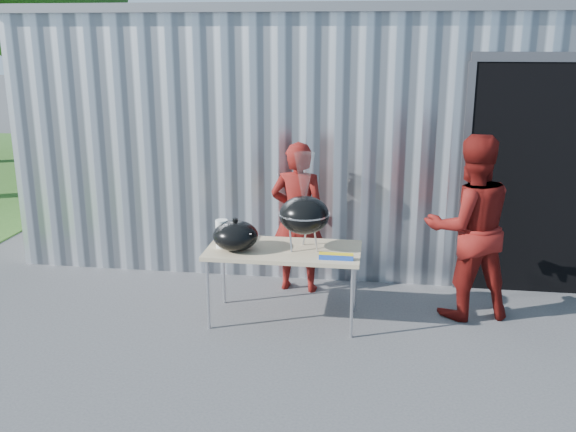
% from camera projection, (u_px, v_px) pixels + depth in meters
% --- Properties ---
extents(ground, '(80.00, 80.00, 0.00)m').
position_uv_depth(ground, '(249.00, 342.00, 5.98)').
color(ground, '#434346').
extents(building, '(8.20, 6.20, 3.10)m').
position_uv_depth(building, '(366.00, 118.00, 9.81)').
color(building, silver).
rests_on(building, ground).
extents(folding_table, '(1.50, 0.75, 0.75)m').
position_uv_depth(folding_table, '(284.00, 252.00, 6.28)').
color(folding_table, tan).
rests_on(folding_table, ground).
extents(kettle_grill, '(0.49, 0.49, 0.95)m').
position_uv_depth(kettle_grill, '(304.00, 208.00, 6.13)').
color(kettle_grill, black).
rests_on(kettle_grill, folding_table).
extents(grill_lid, '(0.44, 0.44, 0.32)m').
position_uv_depth(grill_lid, '(236.00, 236.00, 6.19)').
color(grill_lid, black).
rests_on(grill_lid, folding_table).
extents(paper_towels, '(0.12, 0.12, 0.28)m').
position_uv_depth(paper_towels, '(222.00, 234.00, 6.26)').
color(paper_towels, white).
rests_on(paper_towels, folding_table).
extents(white_tub, '(0.20, 0.15, 0.10)m').
position_uv_depth(white_tub, '(234.00, 235.00, 6.54)').
color(white_tub, white).
rests_on(white_tub, folding_table).
extents(foil_box, '(0.32, 0.06, 0.06)m').
position_uv_depth(foil_box, '(336.00, 256.00, 5.95)').
color(foil_box, '#1A43AF').
rests_on(foil_box, folding_table).
extents(person_cook, '(0.64, 0.45, 1.67)m').
position_uv_depth(person_cook, '(298.00, 217.00, 7.03)').
color(person_cook, maroon).
rests_on(person_cook, ground).
extents(person_bystander, '(1.05, 0.91, 1.86)m').
position_uv_depth(person_bystander, '(469.00, 227.00, 6.34)').
color(person_bystander, maroon).
rests_on(person_bystander, ground).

